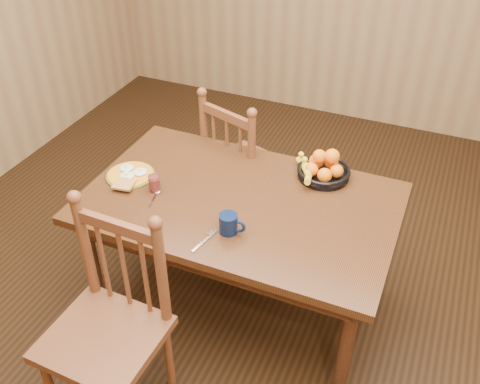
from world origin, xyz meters
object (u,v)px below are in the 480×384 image
at_px(coffee_mug, 229,224).
at_px(chair_near, 109,328).
at_px(breakfast_plate, 130,175).
at_px(dining_table, 240,213).
at_px(fruit_bowl, 323,169).
at_px(chair_far, 244,168).

bearing_deg(coffee_mug, chair_near, -120.81).
bearing_deg(chair_near, breakfast_plate, 115.99).
bearing_deg(dining_table, coffee_mug, -78.37).
relative_size(dining_table, fruit_bowl, 4.94).
bearing_deg(chair_far, dining_table, 128.92).
bearing_deg(breakfast_plate, chair_far, 58.72).
bearing_deg(chair_far, fruit_bowl, 174.76).
distance_m(breakfast_plate, coffee_mug, 0.72).
bearing_deg(chair_near, chair_far, 89.67).
bearing_deg(chair_far, coffee_mug, 126.33).
bearing_deg(fruit_bowl, dining_table, -131.75).
relative_size(chair_near, fruit_bowl, 3.32).
xyz_separation_m(breakfast_plate, coffee_mug, (0.69, -0.21, 0.04)).
bearing_deg(fruit_bowl, chair_near, -117.40).
distance_m(dining_table, breakfast_plate, 0.64).
height_order(chair_far, chair_near, chair_near).
relative_size(chair_near, breakfast_plate, 3.65).
bearing_deg(coffee_mug, fruit_bowl, 65.90).
bearing_deg(breakfast_plate, fruit_bowl, 23.35).
bearing_deg(dining_table, chair_near, -109.25).
distance_m(chair_far, coffee_mug, 0.96).
height_order(chair_far, breakfast_plate, chair_far).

